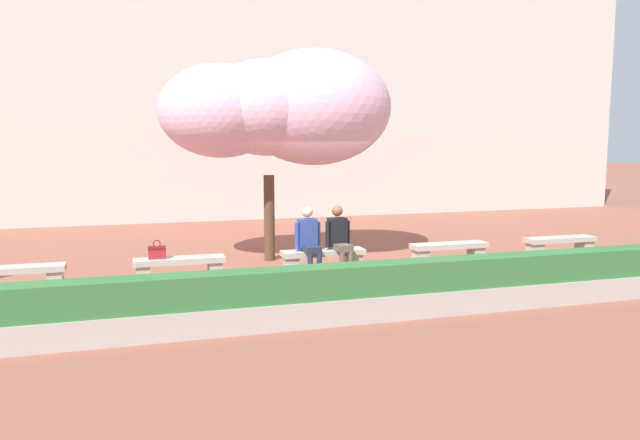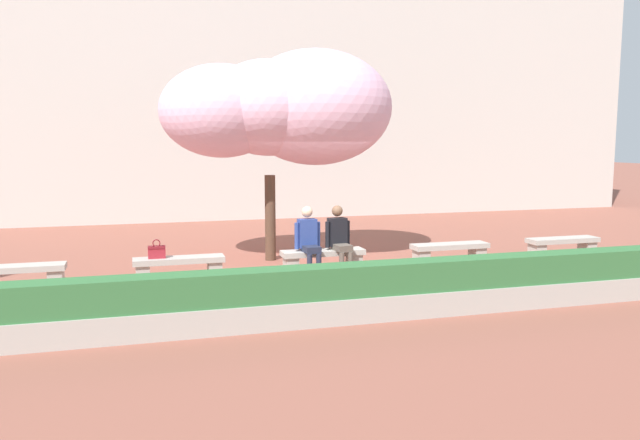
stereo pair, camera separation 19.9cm
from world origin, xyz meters
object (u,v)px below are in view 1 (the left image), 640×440
Objects in this scene: stone_bench_east_end at (560,244)px; stone_bench_near_east at (449,251)px; stone_bench_near_west at (180,266)px; person_seated_left at (309,238)px; handbag at (157,251)px; stone_bench_center at (323,258)px; stone_bench_west_end at (14,276)px; cherry_tree_main at (280,109)px; person_seated_right at (339,237)px.

stone_bench_near_east is at bearing 180.00° from stone_bench_east_end.
person_seated_left reaches higher than stone_bench_near_west.
handbag is (-0.38, 0.01, 0.28)m from stone_bench_near_west.
stone_bench_east_end is 5.68m from person_seated_left.
stone_bench_center is at bearing -0.19° from handbag.
stone_bench_west_end is 1.00× the size of stone_bench_near_east.
person_seated_left is 2.77m from handbag.
stone_bench_near_west is 8.05m from stone_bench_east_end.
stone_bench_west_end is 1.00× the size of stone_bench_center.
handbag is (-2.77, 0.06, -0.12)m from person_seated_left.
cherry_tree_main is (-5.80, 1.55, 2.88)m from stone_bench_east_end.
stone_bench_center is at bearing -74.26° from cherry_tree_main.
person_seated_left reaches higher than stone_bench_west_end.
cherry_tree_main is at bearing 95.11° from person_seated_left.
stone_bench_near_west is 3.02m from person_seated_right.
stone_bench_near_west is at bearing 178.99° from person_seated_right.
person_seated_right reaches higher than stone_bench_near_east.
handbag is at bearing 178.43° from stone_bench_near_west.
stone_bench_center is (2.68, 0.00, 0.00)m from stone_bench_near_west.
handbag is 4.00m from cherry_tree_main.
stone_bench_west_end is at bearing 180.00° from stone_bench_center.
person_seated_right reaches higher than stone_bench_center.
person_seated_left is (-5.66, -0.05, 0.40)m from stone_bench_east_end.
person_seated_right is (-5.06, -0.05, 0.40)m from stone_bench_east_end.
stone_bench_center is at bearing 0.00° from stone_bench_west_end.
stone_bench_center and stone_bench_east_end have the same top height.
stone_bench_center is 1.24× the size of person_seated_right.
stone_bench_near_west is at bearing 0.00° from stone_bench_west_end.
person_seated_right is (5.68, -0.05, 0.40)m from stone_bench_west_end.
stone_bench_west_end is 4.72× the size of handbag.
stone_bench_west_end is at bearing 180.00° from stone_bench_near_east.
person_seated_left is at bearing -1.28° from stone_bench_near_west.
person_seated_left is (2.39, -0.05, 0.40)m from stone_bench_near_west.
person_seated_right is at bearing 0.04° from person_seated_left.
stone_bench_east_end is (8.05, 0.00, 0.00)m from stone_bench_near_west.
handbag is (-3.06, 0.01, 0.28)m from stone_bench_center.
stone_bench_near_west is at bearing -145.32° from cherry_tree_main.
stone_bench_center is 5.37m from stone_bench_east_end.
stone_bench_west_end is 0.33× the size of cherry_tree_main.
stone_bench_near_west is 0.47m from handbag.
stone_bench_center and stone_bench_near_east have the same top height.
person_seated_left is at bearing -1.32° from handbag.
stone_bench_near_east is at bearing 1.03° from person_seated_left.
stone_bench_east_end is 5.07m from person_seated_right.
person_seated_left is at bearing -0.60° from stone_bench_west_end.
person_seated_left is 2.95m from cherry_tree_main.
stone_bench_center is 0.51m from person_seated_right.
person_seated_right is at bearing -9.73° from stone_bench_center.
person_seated_left is at bearing -169.71° from stone_bench_center.
stone_bench_west_end is 5.09m from person_seated_left.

